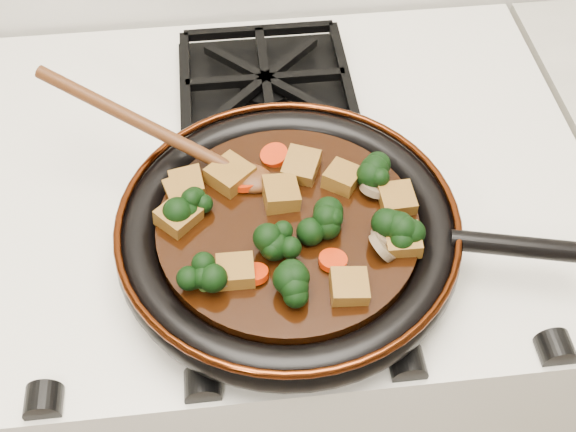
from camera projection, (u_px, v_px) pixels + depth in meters
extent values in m
cube|color=white|center=(280.00, 349.00, 1.23)|extent=(0.76, 0.60, 0.90)
cylinder|color=black|center=(288.00, 238.00, 0.77)|extent=(0.33, 0.33, 0.01)
torus|color=black|center=(288.00, 233.00, 0.76)|extent=(0.36, 0.36, 0.04)
torus|color=#441B09|center=(288.00, 220.00, 0.75)|extent=(0.36, 0.36, 0.01)
cylinder|color=black|center=(520.00, 247.00, 0.73)|extent=(0.14, 0.05, 0.02)
cylinder|color=black|center=(288.00, 229.00, 0.76)|extent=(0.27, 0.27, 0.02)
cube|color=brown|center=(188.00, 185.00, 0.77)|extent=(0.04, 0.04, 0.03)
cube|color=brown|center=(230.00, 175.00, 0.78)|extent=(0.06, 0.06, 0.02)
cube|color=brown|center=(301.00, 167.00, 0.79)|extent=(0.05, 0.05, 0.03)
cube|color=brown|center=(403.00, 240.00, 0.73)|extent=(0.04, 0.04, 0.02)
cube|color=brown|center=(235.00, 272.00, 0.70)|extent=(0.04, 0.04, 0.02)
cube|color=brown|center=(397.00, 200.00, 0.76)|extent=(0.04, 0.04, 0.02)
cube|color=brown|center=(342.00, 178.00, 0.78)|extent=(0.05, 0.05, 0.02)
cube|color=brown|center=(281.00, 194.00, 0.76)|extent=(0.04, 0.04, 0.03)
cube|color=brown|center=(179.00, 217.00, 0.74)|extent=(0.05, 0.05, 0.03)
cube|color=brown|center=(184.00, 193.00, 0.77)|extent=(0.05, 0.05, 0.02)
cube|color=brown|center=(349.00, 287.00, 0.69)|extent=(0.04, 0.04, 0.02)
cylinder|color=red|center=(333.00, 261.00, 0.71)|extent=(0.03, 0.03, 0.01)
cylinder|color=red|center=(274.00, 155.00, 0.80)|extent=(0.03, 0.03, 0.02)
cylinder|color=red|center=(255.00, 274.00, 0.70)|extent=(0.03, 0.03, 0.02)
cylinder|color=red|center=(245.00, 182.00, 0.78)|extent=(0.03, 0.03, 0.01)
cylinder|color=olive|center=(385.00, 236.00, 0.73)|extent=(0.04, 0.04, 0.02)
cylinder|color=olive|center=(215.00, 277.00, 0.70)|extent=(0.04, 0.04, 0.02)
cylinder|color=olive|center=(382.00, 247.00, 0.72)|extent=(0.03, 0.04, 0.03)
cylinder|color=olive|center=(375.00, 188.00, 0.77)|extent=(0.05, 0.05, 0.02)
ellipsoid|color=#4F2811|center=(249.00, 178.00, 0.78)|extent=(0.07, 0.06, 0.02)
cylinder|color=#4F2811|center=(144.00, 124.00, 0.79)|extent=(0.02, 0.02, 0.26)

